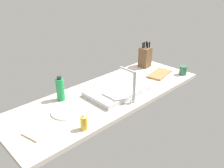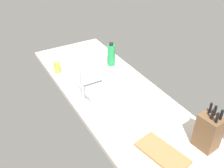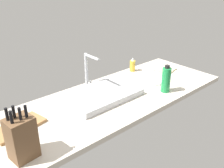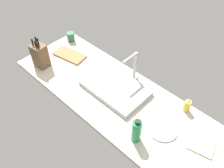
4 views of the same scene
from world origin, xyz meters
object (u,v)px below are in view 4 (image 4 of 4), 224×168
object	(u,v)px
faucet	(134,64)
coffee_mug	(71,37)
sink_basin	(115,88)
soap_bottle	(187,105)
dinner_plate	(163,129)
knife_block	(40,55)
water_bottle	(137,131)
dish_towel	(202,145)
cutting_board	(70,55)

from	to	relation	value
faucet	coffee_mug	xyz separation A→B (cm)	(-79.47, -0.48, -11.80)
sink_basin	soap_bottle	distance (cm)	56.51
sink_basin	dinner_plate	xyz separation A→B (cm)	(49.71, -4.58, -1.56)
knife_block	water_bottle	xyz separation A→B (cm)	(108.03, -0.44, -1.53)
coffee_mug	knife_block	bearing A→B (deg)	-76.13
dish_towel	water_bottle	bearing A→B (deg)	-142.60
cutting_board	coffee_mug	bearing A→B (deg)	136.86
knife_block	soap_bottle	world-z (taller)	knife_block
knife_block	dish_towel	bearing A→B (deg)	3.88
water_bottle	coffee_mug	xyz separation A→B (cm)	(-118.25, 41.82, -5.00)
soap_bottle	dish_towel	bearing A→B (deg)	-37.87
knife_block	dish_towel	xyz separation A→B (cm)	(142.72, 26.08, -10.47)
dinner_plate	soap_bottle	bearing A→B (deg)	84.27
coffee_mug	dish_towel	bearing A→B (deg)	-5.71
dinner_plate	coffee_mug	distance (cm)	128.97
cutting_board	faucet	bearing A→B (deg)	15.13
cutting_board	coffee_mug	xyz separation A→B (cm)	(-17.40, 16.30, 3.64)
soap_bottle	cutting_board	bearing A→B (deg)	-170.25
water_bottle	dish_towel	distance (cm)	44.58
dish_towel	cutting_board	bearing A→B (deg)	-179.58
knife_block	faucet	bearing A→B (deg)	24.68
sink_basin	soap_bottle	world-z (taller)	soap_bottle
sink_basin	cutting_board	xyz separation A→B (cm)	(-59.77, 1.92, -1.26)
knife_block	water_bottle	size ratio (longest dim) A/B	1.35
knife_block	dinner_plate	world-z (taller)	knife_block
sink_basin	dinner_plate	bearing A→B (deg)	-5.26
faucet	water_bottle	bearing A→B (deg)	-47.48
cutting_board	soap_bottle	bearing A→B (deg)	9.75
sink_basin	coffee_mug	xyz separation A→B (cm)	(-77.16, 18.22, 2.38)
soap_bottle	dish_towel	distance (cm)	30.12
soap_bottle	dish_towel	world-z (taller)	soap_bottle
dish_towel	knife_block	bearing A→B (deg)	-169.64
sink_basin	cutting_board	size ratio (longest dim) A/B	1.75
knife_block	cutting_board	xyz separation A→B (cm)	(7.18, 25.08, -10.17)
sink_basin	soap_bottle	size ratio (longest dim) A/B	4.14
knife_block	soap_bottle	distance (cm)	127.35
dinner_plate	dish_towel	world-z (taller)	same
dish_towel	coffee_mug	xyz separation A→B (cm)	(-152.94, 15.30, 3.94)
knife_block	coffee_mug	size ratio (longest dim) A/B	3.05
cutting_board	dish_towel	xyz separation A→B (cm)	(135.55, 1.00, -0.30)
dinner_plate	knife_block	bearing A→B (deg)	-170.95
sink_basin	knife_block	distance (cm)	71.40
sink_basin	knife_block	world-z (taller)	knife_block
faucet	water_bottle	size ratio (longest dim) A/B	1.31
dish_towel	coffee_mug	bearing A→B (deg)	174.29
sink_basin	faucet	distance (cm)	23.58
soap_bottle	coffee_mug	size ratio (longest dim) A/B	1.37
faucet	knife_block	distance (cm)	81.09
cutting_board	sink_basin	bearing A→B (deg)	-1.84
coffee_mug	cutting_board	bearing A→B (deg)	-43.14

